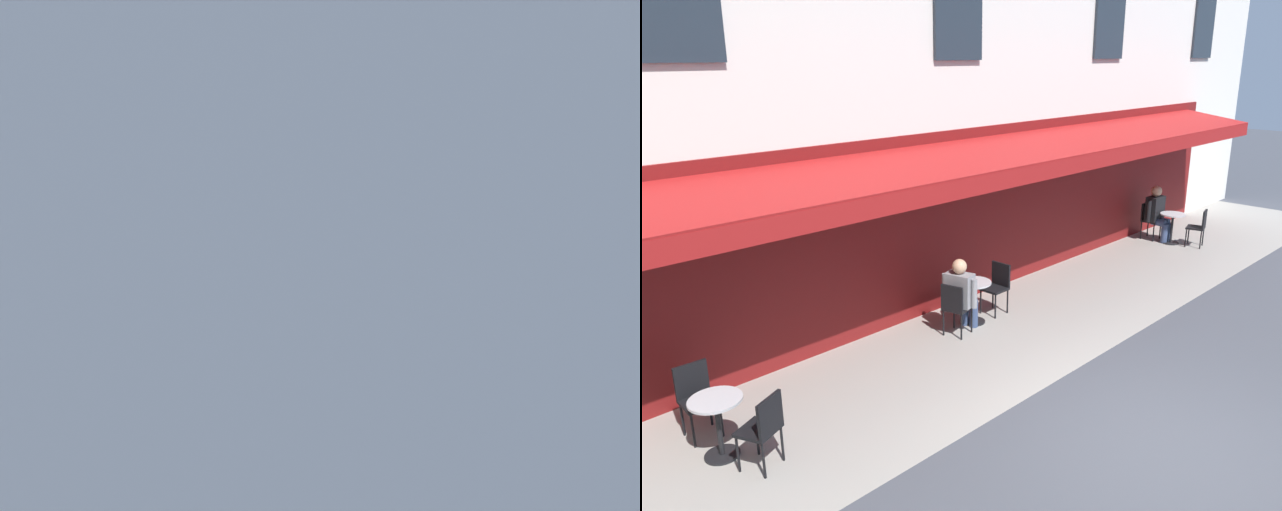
% 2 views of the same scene
% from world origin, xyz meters
% --- Properties ---
extents(ground_plane, '(70.00, 70.00, 0.00)m').
position_xyz_m(ground_plane, '(0.00, 0.00, 0.00)').
color(ground_plane, '#42444C').
extents(sidewalk_cafe_terrace, '(20.50, 3.20, 0.01)m').
position_xyz_m(sidewalk_cafe_terrace, '(-3.25, -3.40, 0.00)').
color(sidewalk_cafe_terrace, gray).
rests_on(sidewalk_cafe_terrace, ground_plane).
extents(cafe_table_near_entrance, '(0.60, 0.60, 0.75)m').
position_xyz_m(cafe_table_near_entrance, '(-8.02, -3.88, 0.49)').
color(cafe_table_near_entrance, black).
rests_on(cafe_table_near_entrance, ground_plane).
extents(cafe_chair_black_near_door, '(0.49, 0.49, 0.91)m').
position_xyz_m(cafe_chair_black_near_door, '(-8.19, -3.27, 0.55)').
color(cafe_chair_black_near_door, black).
rests_on(cafe_chair_black_near_door, ground_plane).
extents(cafe_chair_black_kerbside, '(0.40, 0.40, 0.91)m').
position_xyz_m(cafe_chair_black_kerbside, '(-8.03, -4.51, 0.55)').
color(cafe_chair_black_kerbside, black).
rests_on(cafe_chair_black_kerbside, ground_plane).
extents(cafe_table_mid_terrace, '(0.60, 0.60, 0.75)m').
position_xyz_m(cafe_table_mid_terrace, '(3.72, -3.54, 0.49)').
color(cafe_table_mid_terrace, black).
rests_on(cafe_table_mid_terrace, ground_plane).
extents(cafe_chair_black_by_window, '(0.53, 0.53, 0.91)m').
position_xyz_m(cafe_chair_black_by_window, '(3.46, -2.96, 0.55)').
color(cafe_chair_black_by_window, black).
rests_on(cafe_chair_black_by_window, ground_plane).
extents(cafe_chair_black_back_row, '(0.42, 0.42, 0.91)m').
position_xyz_m(cafe_chair_black_back_row, '(3.68, -4.17, 0.55)').
color(cafe_chair_black_back_row, black).
rests_on(cafe_chair_black_back_row, ground_plane).
extents(cafe_table_streetside, '(0.60, 0.60, 0.75)m').
position_xyz_m(cafe_table_streetside, '(-1.12, -4.07, 0.49)').
color(cafe_table_streetside, black).
rests_on(cafe_table_streetside, ground_plane).
extents(cafe_chair_black_facing_street, '(0.49, 0.49, 0.91)m').
position_xyz_m(cafe_chair_black_facing_street, '(-0.51, -3.91, 0.55)').
color(cafe_chair_black_facing_street, black).
rests_on(cafe_chair_black_facing_street, ground_plane).
extents(cafe_chair_black_under_awning, '(0.41, 0.41, 0.91)m').
position_xyz_m(cafe_chair_black_under_awning, '(-1.75, -4.08, 0.55)').
color(cafe_chair_black_under_awning, black).
rests_on(cafe_chair_black_under_awning, ground_plane).
extents(seated_patron_in_black, '(0.72, 0.58, 1.37)m').
position_xyz_m(seated_patron_in_black, '(-8.02, -4.30, 0.72)').
color(seated_patron_in_black, navy).
rests_on(seated_patron_in_black, ground_plane).
extents(seated_companion_in_grey, '(0.59, 0.64, 1.29)m').
position_xyz_m(seated_companion_in_grey, '(-0.71, -3.96, 0.69)').
color(seated_companion_in_grey, navy).
rests_on(seated_companion_in_grey, ground_plane).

